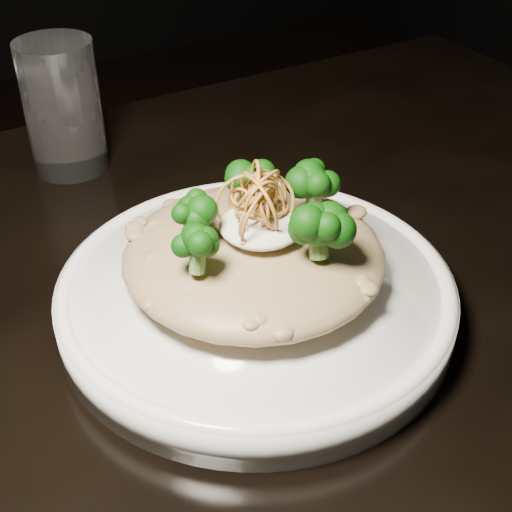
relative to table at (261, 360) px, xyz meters
The scene contains 7 objects.
table is the anchor object (origin of this frame).
plate 0.10m from the table, 127.61° to the right, with size 0.30×0.30×0.03m, color white.
risotto 0.14m from the table, 132.19° to the right, with size 0.20×0.20×0.04m, color brown.
broccoli 0.19m from the table, 135.45° to the right, with size 0.14×0.14×0.05m, color black, non-canonical shape.
cheese 0.17m from the table, 121.29° to the right, with size 0.06×0.06×0.02m, color white.
shallots 0.20m from the table, 122.97° to the right, with size 0.06×0.06×0.04m, color brown, non-canonical shape.
drinking_glass 0.32m from the table, 103.41° to the left, with size 0.08×0.08×0.13m, color white.
Camera 1 is at (-0.24, -0.39, 1.11)m, focal length 50.00 mm.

